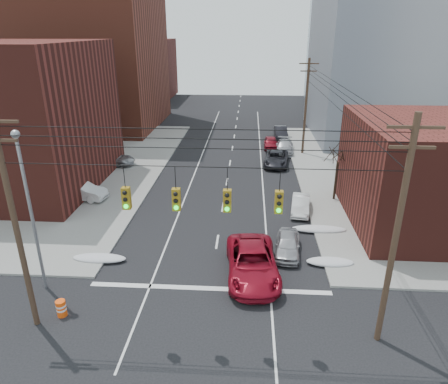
# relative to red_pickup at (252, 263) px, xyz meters

# --- Properties ---
(ground) EXTENTS (160.00, 160.00, 0.00)m
(ground) POSITION_rel_red_pickup_xyz_m (-2.45, -8.00, -0.89)
(ground) COLOR black
(ground) RESTS_ON ground
(building_brick_tall) EXTENTS (24.00, 20.00, 30.00)m
(building_brick_tall) POSITION_rel_red_pickup_xyz_m (-26.45, 40.00, 14.11)
(building_brick_tall) COLOR brown
(building_brick_tall) RESTS_ON ground
(building_brick_far) EXTENTS (22.00, 18.00, 12.00)m
(building_brick_far) POSITION_rel_red_pickup_xyz_m (-28.45, 66.00, 5.11)
(building_brick_far) COLOR #521F18
(building_brick_far) RESTS_ON ground
(building_office) EXTENTS (22.00, 20.00, 25.00)m
(building_office) POSITION_rel_red_pickup_xyz_m (19.55, 36.00, 11.61)
(building_office) COLOR gray
(building_office) RESTS_ON ground
(building_glass) EXTENTS (20.00, 18.00, 22.00)m
(building_glass) POSITION_rel_red_pickup_xyz_m (21.55, 62.00, 10.11)
(building_glass) COLOR gray
(building_glass) RESTS_ON ground
(utility_pole_left) EXTENTS (2.20, 0.28, 11.00)m
(utility_pole_left) POSITION_rel_red_pickup_xyz_m (-10.95, -5.00, 4.89)
(utility_pole_left) COLOR #473323
(utility_pole_left) RESTS_ON ground
(utility_pole_right) EXTENTS (2.20, 0.28, 11.00)m
(utility_pole_right) POSITION_rel_red_pickup_xyz_m (6.05, -5.00, 4.89)
(utility_pole_right) COLOR #473323
(utility_pole_right) RESTS_ON ground
(utility_pole_far) EXTENTS (2.20, 0.28, 11.00)m
(utility_pole_far) POSITION_rel_red_pickup_xyz_m (6.05, 26.00, 4.89)
(utility_pole_far) COLOR #473323
(utility_pole_far) RESTS_ON ground
(traffic_signals) EXTENTS (17.00, 0.42, 2.02)m
(traffic_signals) POSITION_rel_red_pickup_xyz_m (-2.35, -5.03, 6.27)
(traffic_signals) COLOR black
(traffic_signals) RESTS_ON ground
(street_light) EXTENTS (0.44, 0.44, 9.32)m
(street_light) POSITION_rel_red_pickup_xyz_m (-11.95, -2.00, 4.64)
(street_light) COLOR gray
(street_light) RESTS_ON ground
(bare_tree) EXTENTS (2.09, 2.20, 4.93)m
(bare_tree) POSITION_rel_red_pickup_xyz_m (7.14, 12.00, 1.43)
(bare_tree) COLOR black
(bare_tree) RESTS_ON ground
(snow_nw) EXTENTS (3.50, 1.08, 0.42)m
(snow_nw) POSITION_rel_red_pickup_xyz_m (-9.85, 1.00, -0.68)
(snow_nw) COLOR silver
(snow_nw) RESTS_ON ground
(snow_ne) EXTENTS (3.00, 1.08, 0.42)m
(snow_ne) POSITION_rel_red_pickup_xyz_m (4.95, 1.50, -0.68)
(snow_ne) COLOR silver
(snow_ne) RESTS_ON ground
(snow_east_far) EXTENTS (4.00, 1.08, 0.42)m
(snow_east_far) POSITION_rel_red_pickup_xyz_m (4.95, 6.00, -0.68)
(snow_east_far) COLOR silver
(snow_east_far) RESTS_ON ground
(red_pickup) EXTENTS (3.47, 6.66, 1.79)m
(red_pickup) POSITION_rel_red_pickup_xyz_m (0.00, 0.00, 0.00)
(red_pickup) COLOR maroon
(red_pickup) RESTS_ON ground
(parked_car_a) EXTENTS (2.03, 4.13, 1.36)m
(parked_car_a) POSITION_rel_red_pickup_xyz_m (2.35, 2.72, -0.22)
(parked_car_a) COLOR #ADADB1
(parked_car_a) RESTS_ON ground
(parked_car_b) EXTENTS (1.92, 4.13, 1.31)m
(parked_car_b) POSITION_rel_red_pickup_xyz_m (3.95, 9.40, -0.24)
(parked_car_b) COLOR silver
(parked_car_b) RESTS_ON ground
(parked_car_c) EXTENTS (3.07, 5.67, 1.51)m
(parked_car_c) POSITION_rel_red_pickup_xyz_m (2.67, 21.59, -0.14)
(parked_car_c) COLOR black
(parked_car_c) RESTS_ON ground
(parked_car_d) EXTENTS (2.44, 5.18, 1.46)m
(parked_car_d) POSITION_rel_red_pickup_xyz_m (3.95, 26.42, -0.17)
(parked_car_d) COLOR #ABABB0
(parked_car_d) RESTS_ON ground
(parked_car_e) EXTENTS (1.74, 4.12, 1.39)m
(parked_car_e) POSITION_rel_red_pickup_xyz_m (2.35, 28.38, -0.20)
(parked_car_e) COLOR maroon
(parked_car_e) RESTS_ON ground
(parked_car_f) EXTENTS (1.75, 4.70, 1.54)m
(parked_car_f) POSITION_rel_red_pickup_xyz_m (3.95, 33.68, -0.13)
(parked_car_f) COLOR black
(parked_car_f) RESTS_ON ground
(lot_car_a) EXTENTS (4.79, 2.30, 1.52)m
(lot_car_a) POSITION_rel_red_pickup_xyz_m (-14.87, 10.54, 0.01)
(lot_car_a) COLOR silver
(lot_car_a) RESTS_ON sidewalk_nw
(lot_car_b) EXTENTS (4.83, 2.30, 1.33)m
(lot_car_b) POSITION_rel_red_pickup_xyz_m (-15.16, 19.97, -0.08)
(lot_car_b) COLOR #A2A2A6
(lot_car_b) RESTS_ON sidewalk_nw
(lot_car_c) EXTENTS (5.29, 2.80, 1.46)m
(lot_car_c) POSITION_rel_red_pickup_xyz_m (-22.05, 10.43, -0.01)
(lot_car_c) COLOR black
(lot_car_c) RESTS_ON sidewalk_nw
(lot_car_d) EXTENTS (3.81, 2.19, 1.22)m
(lot_car_d) POSITION_rel_red_pickup_xyz_m (-18.47, 15.51, -0.13)
(lot_car_d) COLOR #B8B9BE
(lot_car_d) RESTS_ON sidewalk_nw
(construction_barrel) EXTENTS (0.68, 0.68, 0.91)m
(construction_barrel) POSITION_rel_red_pickup_xyz_m (-9.92, -4.32, -0.43)
(construction_barrel) COLOR #FF4F0D
(construction_barrel) RESTS_ON ground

